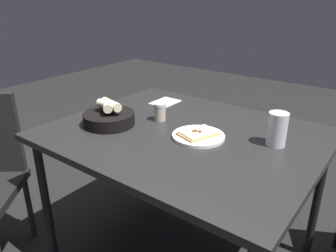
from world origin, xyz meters
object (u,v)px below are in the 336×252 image
(bread_basket, at_px, (109,117))
(pepper_shaker, at_px, (160,113))
(dining_table, at_px, (184,143))
(beer_glass, at_px, (277,131))
(pizza_plate, at_px, (198,135))

(bread_basket, xyz_separation_m, pepper_shaker, (0.19, -0.16, -0.00))
(dining_table, distance_m, pepper_shaker, 0.21)
(dining_table, distance_m, bread_basket, 0.38)
(beer_glass, height_order, pepper_shaker, beer_glass)
(dining_table, xyz_separation_m, pepper_shaker, (0.05, 0.18, 0.10))
(bread_basket, distance_m, pepper_shaker, 0.25)
(pizza_plate, distance_m, beer_glass, 0.32)
(beer_glass, bearing_deg, pizza_plate, 114.11)
(beer_glass, distance_m, pepper_shaker, 0.56)
(pizza_plate, height_order, beer_glass, beer_glass)
(beer_glass, relative_size, pepper_shaker, 1.62)
(beer_glass, bearing_deg, pepper_shaker, 97.10)
(bread_basket, distance_m, beer_glass, 0.76)
(dining_table, height_order, pizza_plate, pizza_plate)
(dining_table, relative_size, pepper_shaker, 13.56)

